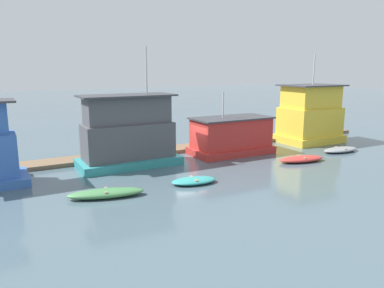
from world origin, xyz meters
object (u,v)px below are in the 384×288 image
(houseboat_teal, at_px, (128,134))
(dinghy_green, at_px, (106,193))
(houseboat_red, at_px, (231,136))
(dinghy_red, at_px, (301,159))
(dinghy_grey, at_px, (341,150))
(dinghy_teal, at_px, (194,181))
(houseboat_yellow, at_px, (310,116))

(houseboat_teal, height_order, dinghy_green, houseboat_teal)
(houseboat_red, bearing_deg, dinghy_green, -155.34)
(houseboat_teal, height_order, dinghy_red, houseboat_teal)
(dinghy_green, height_order, dinghy_grey, dinghy_green)
(houseboat_teal, bearing_deg, dinghy_teal, -71.89)
(houseboat_yellow, height_order, dinghy_green, houseboat_yellow)
(houseboat_teal, bearing_deg, dinghy_green, -119.94)
(dinghy_teal, xyz_separation_m, dinghy_grey, (15.16, 1.71, 0.01))
(houseboat_teal, height_order, dinghy_grey, houseboat_teal)
(houseboat_yellow, relative_size, dinghy_red, 2.13)
(houseboat_teal, xyz_separation_m, dinghy_teal, (2.00, -6.12, -2.13))
(houseboat_yellow, distance_m, dinghy_green, 22.51)
(houseboat_red, relative_size, dinghy_red, 1.75)
(dinghy_red, bearing_deg, dinghy_grey, 9.43)
(dinghy_green, bearing_deg, houseboat_red, 24.66)
(dinghy_green, distance_m, dinghy_teal, 5.45)
(houseboat_teal, relative_size, houseboat_red, 1.26)
(houseboat_teal, xyz_separation_m, houseboat_red, (8.72, -0.39, -0.85))
(houseboat_red, xyz_separation_m, dinghy_grey, (8.44, -4.02, -1.27))
(houseboat_yellow, distance_m, dinghy_grey, 5.20)
(dinghy_grey, bearing_deg, dinghy_red, -170.57)
(dinghy_teal, bearing_deg, houseboat_teal, 108.11)
(dinghy_teal, bearing_deg, houseboat_red, 40.48)
(houseboat_red, height_order, houseboat_yellow, houseboat_yellow)
(houseboat_yellow, height_order, dinghy_teal, houseboat_yellow)
(dinghy_red, xyz_separation_m, dinghy_grey, (5.39, 0.89, -0.03))
(houseboat_yellow, relative_size, dinghy_grey, 2.32)
(houseboat_yellow, distance_m, dinghy_teal, 17.43)
(houseboat_teal, relative_size, dinghy_green, 1.97)
(houseboat_yellow, xyz_separation_m, dinghy_red, (-6.33, -5.44, -2.31))
(houseboat_red, distance_m, dinghy_red, 5.92)
(houseboat_teal, xyz_separation_m, dinghy_grey, (17.16, -4.41, -2.12))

